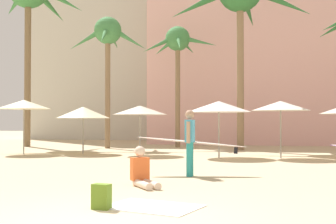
{
  "coord_description": "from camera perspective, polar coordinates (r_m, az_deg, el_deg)",
  "views": [
    {
      "loc": [
        2.27,
        -6.19,
        1.45
      ],
      "look_at": [
        -0.27,
        5.59,
        1.71
      ],
      "focal_mm": 48.55,
      "sensor_mm": 36.0,
      "label": 1
    }
  ],
  "objects": [
    {
      "name": "beach_towel",
      "position": [
        7.89,
        -1.97,
        -11.8
      ],
      "size": [
        1.8,
        1.47,
        0.01
      ],
      "primitive_type": "cube",
      "rotation": [
        0.0,
        0.0,
        -0.27
      ],
      "color": "white",
      "rests_on": "ground"
    },
    {
      "name": "cafe_umbrella_3",
      "position": [
        19.77,
        -3.54,
        0.23
      ],
      "size": [
        2.36,
        2.36,
        2.16
      ],
      "color": "gray",
      "rests_on": "ground"
    },
    {
      "name": "hotel_tower_gray",
      "position": [
        42.26,
        -6.24,
        12.79
      ],
      "size": [
        13.79,
        8.31,
        23.39
      ],
      "primitive_type": "cube",
      "color": "beige",
      "rests_on": "ground"
    },
    {
      "name": "ground",
      "position": [
        6.75,
        -8.02,
        -13.65
      ],
      "size": [
        120.0,
        120.0,
        0.0
      ],
      "primitive_type": "plane",
      "color": "#C6B28C"
    },
    {
      "name": "palm_tree_far_right",
      "position": [
        26.39,
        1.22,
        8.25
      ],
      "size": [
        4.21,
        4.41,
        6.95
      ],
      "color": "#896B4C",
      "rests_on": "ground"
    },
    {
      "name": "cafe_umbrella_1",
      "position": [
        21.44,
        -17.64,
        0.91
      ],
      "size": [
        2.37,
        2.37,
        2.45
      ],
      "color": "gray",
      "rests_on": "ground"
    },
    {
      "name": "person_mid_right",
      "position": [
        12.28,
        2.86,
        -3.62
      ],
      "size": [
        3.06,
        0.99,
        1.77
      ],
      "rotation": [
        0.0,
        0.0,
        3.15
      ],
      "color": "teal",
      "rests_on": "ground"
    },
    {
      "name": "cafe_umbrella_6",
      "position": [
        18.64,
        13.95,
        0.75
      ],
      "size": [
        2.32,
        2.32,
        2.29
      ],
      "color": "gray",
      "rests_on": "ground"
    },
    {
      "name": "cafe_umbrella_7",
      "position": [
        20.83,
        -10.6,
        -0.06
      ],
      "size": [
        2.43,
        2.43,
        2.14
      ],
      "color": "gray",
      "rests_on": "ground"
    },
    {
      "name": "cafe_umbrella_0",
      "position": [
        18.55,
        6.4,
        0.67
      ],
      "size": [
        2.62,
        2.62,
        2.3
      ],
      "color": "gray",
      "rests_on": "ground"
    },
    {
      "name": "backpack",
      "position": [
        7.75,
        -8.31,
        -10.51
      ],
      "size": [
        0.32,
        0.28,
        0.42
      ],
      "rotation": [
        0.0,
        0.0,
        1.41
      ],
      "color": "olive",
      "rests_on": "ground"
    },
    {
      "name": "person_mid_center",
      "position": [
        10.3,
        -3.21,
        -7.63
      ],
      "size": [
        0.88,
        1.01,
        0.9
      ],
      "rotation": [
        0.0,
        0.0,
        5.34
      ],
      "color": "beige",
      "rests_on": "ground"
    },
    {
      "name": "palm_tree_far_left",
      "position": [
        25.62,
        -7.55,
        9.12
      ],
      "size": [
        4.36,
        4.53,
        7.26
      ],
      "color": "#896B4C",
      "rests_on": "ground"
    }
  ]
}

